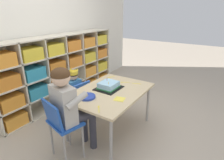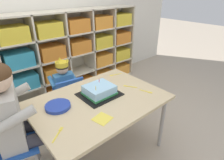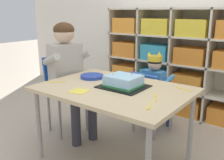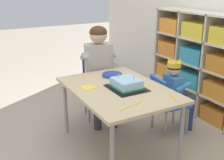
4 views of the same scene
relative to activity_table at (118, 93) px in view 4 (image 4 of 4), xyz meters
name	(u,v)px [view 4 (image 4 of 4)]	position (x,y,z in m)	size (l,w,h in m)	color
ground	(118,146)	(0.00, 0.00, -0.57)	(16.00, 16.00, 0.00)	tan
activity_table	(118,93)	(0.00, 0.00, 0.00)	(1.12, 0.80, 0.61)	#D1B789
classroom_chair_blue	(166,101)	(0.00, 0.58, -0.21)	(0.36, 0.38, 0.63)	blue
child_with_crown	(176,87)	(0.01, 0.69, -0.07)	(0.32, 0.32, 0.81)	#3D7FBC
classroom_chair_adult_side	(98,78)	(-0.73, 0.15, -0.09)	(0.38, 0.41, 0.75)	#1E4CA8
adult_helper_seated	(100,64)	(-0.61, 0.12, 0.11)	(0.47, 0.45, 1.08)	#B2ADA3
birthday_cake_on_tray	(126,84)	(0.05, 0.06, 0.09)	(0.34, 0.30, 0.13)	black
paper_plate_stack	(112,75)	(-0.32, 0.12, 0.06)	(0.20, 0.20, 0.03)	#233DA3
paper_napkin_square	(89,87)	(-0.14, -0.23, 0.05)	(0.12, 0.12, 0.00)	#F4DB4C
fork_beside_plate_stack	(139,102)	(0.36, -0.01, 0.05)	(0.08, 0.12, 0.00)	yellow
fork_near_cake_tray	(174,98)	(0.44, 0.28, 0.05)	(0.14, 0.05, 0.00)	yellow
fork_near_child_seat	(82,76)	(-0.46, -0.16, 0.05)	(0.12, 0.10, 0.00)	yellow
fork_scattered_mid_table	(124,109)	(0.41, -0.19, 0.05)	(0.06, 0.12, 0.00)	yellow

